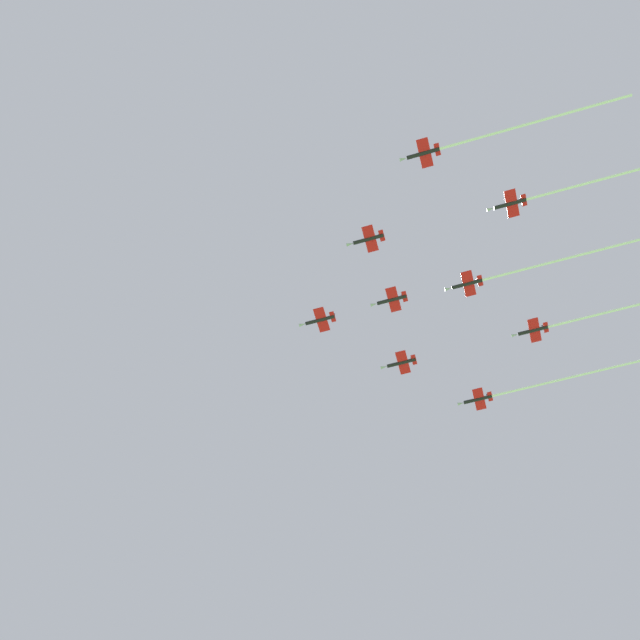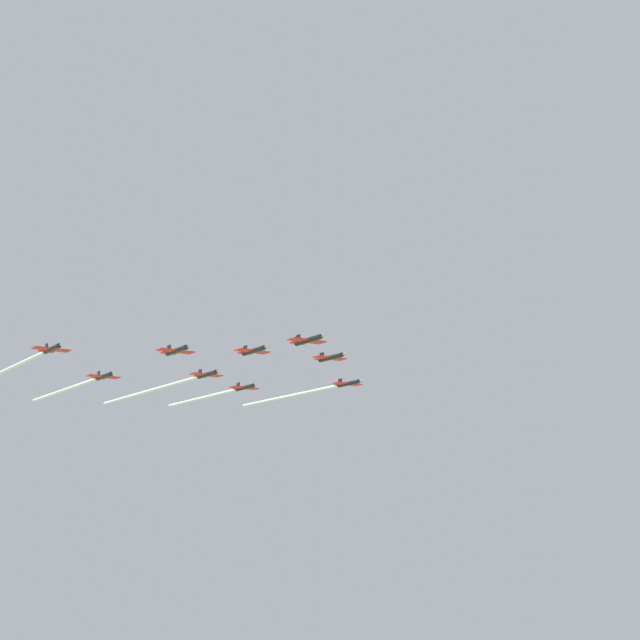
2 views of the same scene
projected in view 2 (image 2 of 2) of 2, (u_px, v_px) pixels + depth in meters
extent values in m
cylinder|color=black|center=(308.00, 340.00, 175.63)|extent=(6.73, 6.32, 1.01)
cone|color=#9EA3AD|center=(323.00, 336.00, 171.60)|extent=(1.99, 1.94, 0.96)
cube|color=red|center=(307.00, 341.00, 175.98)|extent=(7.11, 7.36, 0.16)
cube|color=red|center=(298.00, 343.00, 178.51)|extent=(3.05, 3.15, 0.16)
cube|color=black|center=(298.00, 339.00, 178.64)|extent=(1.17, 1.10, 1.65)
cylinder|color=black|center=(331.00, 358.00, 201.10)|extent=(6.73, 6.32, 1.01)
cone|color=#9EA3AD|center=(344.00, 354.00, 197.07)|extent=(1.99, 1.94, 0.96)
cube|color=red|center=(330.00, 358.00, 201.46)|extent=(7.11, 7.36, 0.16)
cube|color=red|center=(321.00, 360.00, 203.99)|extent=(3.05, 3.15, 0.16)
cube|color=black|center=(322.00, 356.00, 204.11)|extent=(1.17, 1.10, 1.65)
cylinder|color=black|center=(177.00, 350.00, 179.91)|extent=(6.73, 6.32, 1.01)
cone|color=#9EA3AD|center=(188.00, 346.00, 175.88)|extent=(1.99, 1.94, 0.96)
cube|color=red|center=(176.00, 351.00, 180.27)|extent=(7.11, 7.36, 0.16)
cube|color=red|center=(169.00, 353.00, 182.80)|extent=(3.05, 3.15, 0.16)
cube|color=black|center=(169.00, 349.00, 182.92)|extent=(1.17, 1.10, 1.65)
cylinder|color=black|center=(254.00, 351.00, 192.22)|extent=(6.73, 6.32, 1.01)
cone|color=#9EA3AD|center=(266.00, 347.00, 188.19)|extent=(1.99, 1.94, 0.96)
cube|color=red|center=(252.00, 351.00, 192.57)|extent=(7.11, 7.36, 0.16)
cube|color=red|center=(245.00, 353.00, 195.10)|extent=(3.05, 3.15, 0.16)
cube|color=black|center=(245.00, 349.00, 195.23)|extent=(1.17, 1.10, 1.65)
cylinder|color=black|center=(349.00, 383.00, 225.89)|extent=(6.73, 6.32, 1.01)
cone|color=#9EA3AD|center=(361.00, 381.00, 221.86)|extent=(1.99, 1.94, 0.96)
cube|color=red|center=(347.00, 384.00, 226.24)|extent=(7.11, 7.36, 0.16)
cube|color=red|center=(340.00, 385.00, 228.77)|extent=(3.05, 3.15, 0.16)
cube|color=black|center=(340.00, 382.00, 228.89)|extent=(1.17, 1.10, 1.65)
cylinder|color=white|center=(288.00, 396.00, 248.01)|extent=(35.02, 32.41, 0.70)
cylinder|color=black|center=(52.00, 349.00, 184.72)|extent=(6.73, 6.32, 1.01)
cone|color=#9EA3AD|center=(61.00, 345.00, 180.69)|extent=(1.99, 1.94, 0.96)
cube|color=red|center=(51.00, 349.00, 185.08)|extent=(7.11, 7.36, 0.16)
cube|color=red|center=(46.00, 351.00, 187.61)|extent=(3.05, 3.15, 0.16)
cube|color=black|center=(47.00, 347.00, 187.73)|extent=(1.17, 1.10, 1.65)
cylinder|color=white|center=(5.00, 370.00, 210.05)|extent=(40.90, 37.84, 0.70)
cylinder|color=black|center=(207.00, 374.00, 208.06)|extent=(6.73, 6.32, 1.01)
cone|color=#9EA3AD|center=(218.00, 371.00, 204.03)|extent=(1.99, 1.94, 0.96)
cube|color=red|center=(206.00, 375.00, 208.41)|extent=(7.11, 7.36, 0.16)
cube|color=red|center=(200.00, 377.00, 210.94)|extent=(3.05, 3.15, 0.16)
cube|color=black|center=(200.00, 373.00, 211.07)|extent=(1.17, 1.10, 1.65)
cylinder|color=white|center=(147.00, 391.00, 233.97)|extent=(41.97, 38.83, 0.70)
cylinder|color=black|center=(245.00, 387.00, 230.35)|extent=(6.73, 6.32, 1.01)
cone|color=#9EA3AD|center=(255.00, 385.00, 226.33)|extent=(1.99, 1.94, 0.96)
cube|color=red|center=(244.00, 388.00, 230.71)|extent=(7.11, 7.36, 0.16)
cube|color=red|center=(238.00, 389.00, 233.24)|extent=(3.05, 3.15, 0.16)
cube|color=black|center=(238.00, 386.00, 233.36)|extent=(1.17, 1.10, 1.65)
cylinder|color=white|center=(201.00, 398.00, 249.25)|extent=(29.10, 26.95, 0.70)
cylinder|color=black|center=(104.00, 376.00, 209.59)|extent=(6.73, 6.32, 1.01)
cone|color=#9EA3AD|center=(113.00, 373.00, 205.56)|extent=(1.99, 1.94, 0.96)
cube|color=red|center=(103.00, 377.00, 209.94)|extent=(7.11, 7.36, 0.16)
cube|color=red|center=(98.00, 378.00, 212.47)|extent=(3.05, 3.15, 0.16)
cube|color=black|center=(99.00, 375.00, 212.59)|extent=(1.17, 1.10, 1.65)
cylinder|color=white|center=(63.00, 390.00, 231.26)|extent=(34.20, 31.66, 0.70)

